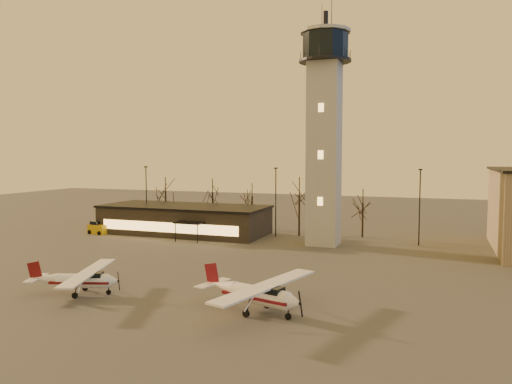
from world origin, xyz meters
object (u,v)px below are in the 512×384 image
(terminal, at_px, (184,219))
(cessna_front, at_px, (262,299))
(control_tower, at_px, (324,122))
(service_cart, at_px, (98,229))
(cessna_rear, at_px, (85,283))

(terminal, relative_size, cessna_front, 2.12)
(control_tower, relative_size, service_cart, 9.93)
(control_tower, bearing_deg, terminal, 174.85)
(service_cart, bearing_deg, terminal, 31.22)
(control_tower, relative_size, cessna_front, 2.72)
(cessna_rear, xyz_separation_m, service_cart, (-20.13, 27.60, -0.25))
(terminal, relative_size, cessna_rear, 2.45)
(cessna_rear, bearing_deg, control_tower, 46.57)
(terminal, xyz_separation_m, cessna_rear, (8.07, -32.57, -1.17))
(cessna_rear, bearing_deg, service_cart, 107.15)
(control_tower, relative_size, cessna_rear, 3.15)
(control_tower, xyz_separation_m, cessna_rear, (-13.93, -30.59, -15.33))
(cessna_front, distance_m, cessna_rear, 16.05)
(cessna_front, relative_size, service_cart, 3.65)
(control_tower, bearing_deg, cessna_front, -85.99)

